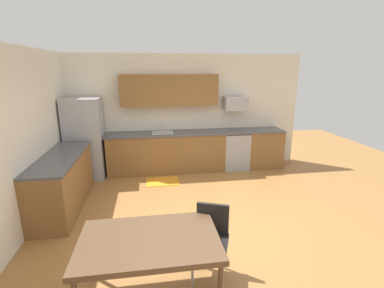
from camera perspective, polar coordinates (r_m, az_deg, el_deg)
name	(u,v)px	position (r m, az deg, el deg)	size (l,w,h in m)	color
ground_plane	(201,219)	(4.69, 1.93, -15.15)	(12.00, 12.00, 0.00)	#9E6B38
wall_back	(182,112)	(6.74, -2.15, 6.53)	(5.80, 0.10, 2.70)	silver
wall_left	(11,146)	(4.51, -33.16, -0.37)	(0.10, 5.80, 2.70)	silver
cabinet_run_back	(167,153)	(6.57, -5.18, -1.82)	(2.70, 0.60, 0.90)	brown
cabinet_run_back_right	(263,149)	(7.11, 14.30, -0.91)	(0.85, 0.60, 0.90)	brown
cabinet_run_left	(63,183)	(5.37, -24.92, -7.23)	(0.60, 2.00, 0.90)	brown
countertop_back	(184,133)	(6.48, -1.75, 2.31)	(4.80, 0.64, 0.04)	#4C4C51
countertop_left	(60,157)	(5.22, -25.49, -2.43)	(0.64, 2.00, 0.04)	#4C4C51
upper_cabinets_back	(169,90)	(6.43, -4.67, 11.01)	(2.20, 0.34, 0.70)	brown
refrigerator	(85,139)	(6.52, -21.04, 1.04)	(0.76, 0.70, 1.77)	#9EA0A5
oven_range	(235,150)	(6.86, 8.72, -1.15)	(0.60, 0.60, 0.91)	#999BA0
microwave	(235,103)	(6.73, 8.84, 8.23)	(0.54, 0.36, 0.32)	#9EA0A5
sink_basin	(163,135)	(6.45, -6.06, 1.80)	(0.48, 0.40, 0.14)	#A5A8AD
sink_faucet	(162,127)	(6.59, -6.18, 3.52)	(0.02, 0.02, 0.24)	#B2B5BA
dining_table	(150,244)	(3.00, -8.70, -19.52)	(1.40, 0.90, 0.73)	brown
chair_near_table	(211,235)	(3.39, 3.94, -18.19)	(0.52, 0.52, 0.85)	black
floor_mat	(163,181)	(6.10, -6.03, -7.64)	(0.70, 0.50, 0.01)	orange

